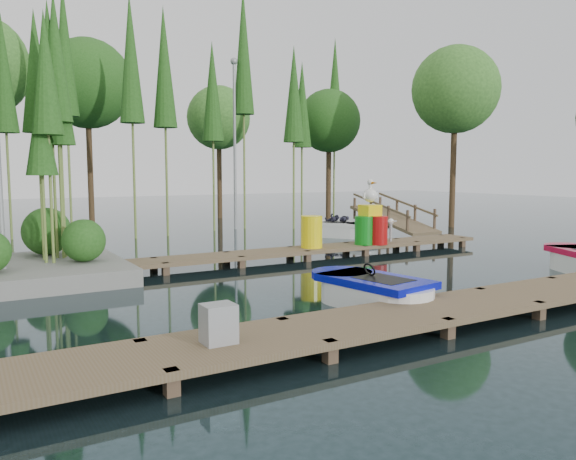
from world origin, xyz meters
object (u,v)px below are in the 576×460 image
utility_cabinet (219,324)px  yellow_barrel (312,232)px  boat_blue (373,293)px  drum_cluster (371,225)px

utility_cabinet → yellow_barrel: (5.91, 7.00, 0.21)m
boat_blue → yellow_barrel: bearing=58.7°
yellow_barrel → utility_cabinet: bearing=-130.2°
utility_cabinet → yellow_barrel: yellow_barrel is taller
boat_blue → yellow_barrel: (2.18, 5.49, 0.51)m
boat_blue → yellow_barrel: size_ratio=3.03×
boat_blue → utility_cabinet: (-3.73, -1.51, 0.30)m
yellow_barrel → drum_cluster: drum_cluster is taller
yellow_barrel → drum_cluster: bearing=-4.2°
drum_cluster → yellow_barrel: bearing=175.8°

